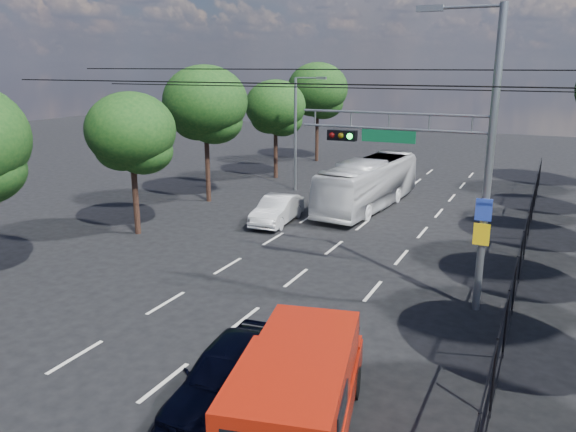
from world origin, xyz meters
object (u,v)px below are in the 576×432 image
Objects in this scene: white_van at (277,210)px; navy_hatchback at (230,374)px; red_pickup at (299,391)px; white_bus at (368,184)px; signal_mast at (450,148)px.

navy_hatchback is at bearing -72.07° from white_van.
navy_hatchback reaches higher than white_van.
red_pickup is at bearing -66.55° from white_van.
white_bus is at bearing 103.62° from red_pickup.
white_bus is at bearing 118.11° from signal_mast.
signal_mast is 2.08× the size of navy_hatchback.
signal_mast is 0.96× the size of white_bus.
white_bus is (-2.88, 19.57, 0.60)m from navy_hatchback.
white_bus reaches higher than red_pickup.
white_bus is (-4.86, 20.08, 0.21)m from red_pickup.
signal_mast is 2.27× the size of white_van.
navy_hatchback is 19.79m from white_bus.
white_van is (-8.03, 15.05, -0.48)m from red_pickup.
red_pickup reaches higher than navy_hatchback.
navy_hatchback is (-3.28, -8.04, -4.47)m from signal_mast.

